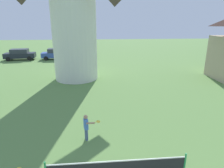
{
  "coord_description": "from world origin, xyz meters",
  "views": [
    {
      "loc": [
        -0.87,
        -3.2,
        5.26
      ],
      "look_at": [
        -0.22,
        3.99,
        2.95
      ],
      "focal_mm": 31.2,
      "sensor_mm": 36.0,
      "label": 1
    }
  ],
  "objects_px": {
    "parked_car_black": "(20,54)",
    "parked_car_blue": "(57,54)",
    "tennis_net": "(117,168)",
    "windmill": "(73,1)",
    "player_far": "(87,126)"
  },
  "relations": [
    {
      "from": "tennis_net",
      "to": "parked_car_black",
      "type": "xyz_separation_m",
      "value": [
        -11.4,
        23.96,
        0.13
      ]
    },
    {
      "from": "windmill",
      "to": "parked_car_black",
      "type": "height_order",
      "value": "windmill"
    },
    {
      "from": "player_far",
      "to": "tennis_net",
      "type": "bearing_deg",
      "value": -68.43
    },
    {
      "from": "player_far",
      "to": "parked_car_black",
      "type": "height_order",
      "value": "parked_car_black"
    },
    {
      "from": "tennis_net",
      "to": "parked_car_blue",
      "type": "height_order",
      "value": "parked_car_blue"
    },
    {
      "from": "windmill",
      "to": "player_far",
      "type": "relative_size",
      "value": 11.67
    },
    {
      "from": "player_far",
      "to": "parked_car_blue",
      "type": "xyz_separation_m",
      "value": [
        -5.1,
        21.22,
        0.09
      ]
    },
    {
      "from": "tennis_net",
      "to": "parked_car_black",
      "type": "relative_size",
      "value": 1.08
    },
    {
      "from": "tennis_net",
      "to": "parked_car_blue",
      "type": "distance_m",
      "value": 24.8
    },
    {
      "from": "tennis_net",
      "to": "player_far",
      "type": "height_order",
      "value": "player_far"
    },
    {
      "from": "windmill",
      "to": "tennis_net",
      "type": "distance_m",
      "value": 14.96
    },
    {
      "from": "parked_car_black",
      "to": "parked_car_blue",
      "type": "xyz_separation_m",
      "value": [
        5.2,
        0.05,
        0.0
      ]
    },
    {
      "from": "windmill",
      "to": "parked_car_black",
      "type": "xyz_separation_m",
      "value": [
        -8.98,
        10.63,
        -6.22
      ]
    },
    {
      "from": "windmill",
      "to": "player_far",
      "type": "xyz_separation_m",
      "value": [
        1.31,
        -10.54,
        -6.31
      ]
    },
    {
      "from": "player_far",
      "to": "parked_car_blue",
      "type": "distance_m",
      "value": 21.82
    }
  ]
}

